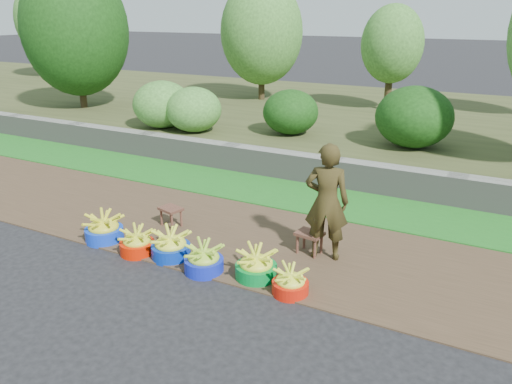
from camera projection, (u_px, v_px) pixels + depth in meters
The scene contains 14 objects.
ground_plane at pixel (221, 283), 6.19m from camera, with size 120.00×120.00×0.00m, color black.
dirt_shoulder at pixel (266, 243), 7.23m from camera, with size 80.00×2.50×0.02m, color #4A3725.
grass_verge at pixel (316, 199), 8.89m from camera, with size 80.00×1.50×0.04m, color #1F701F.
retaining_wall at pixel (332, 172), 9.51m from camera, with size 80.00×0.35×0.55m, color gray.
earth_bank at pixel (393, 125), 13.60m from camera, with size 80.00×10.00×0.50m, color #414724.
basin_a at pixel (104, 229), 7.27m from camera, with size 0.55×0.55×0.41m.
basin_b at pixel (137, 243), 6.89m from camera, with size 0.48×0.48×0.36m.
basin_c at pixel (171, 246), 6.76m from camera, with size 0.53×0.53×0.40m.
basin_d at pixel (204, 260), 6.40m from camera, with size 0.51×0.51×0.38m.
basin_e at pixel (256, 266), 6.24m from camera, with size 0.53×0.53×0.39m.
basin_f at pixel (290, 283), 5.91m from camera, with size 0.44×0.44×0.33m.
stool_left at pixel (171, 211), 7.71m from camera, with size 0.40×0.34×0.30m.
stool_right at pixel (310, 237), 6.82m from camera, with size 0.39×0.32×0.31m.
vendor_woman at pixel (327, 202), 6.54m from camera, with size 0.58×0.38×1.60m, color black.
Camera 1 is at (2.90, -4.61, 3.19)m, focal length 35.00 mm.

